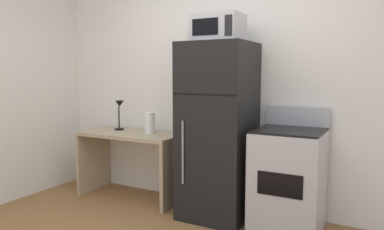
% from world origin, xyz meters
% --- Properties ---
extents(wall_back_white, '(5.00, 0.10, 2.60)m').
position_xyz_m(wall_back_white, '(0.00, 1.70, 1.30)').
color(wall_back_white, white).
rests_on(wall_back_white, ground).
extents(desk, '(1.20, 0.55, 0.75)m').
position_xyz_m(desk, '(-1.06, 1.36, 0.53)').
color(desk, tan).
rests_on(desk, ground).
extents(desk_lamp, '(0.14, 0.12, 0.35)m').
position_xyz_m(desk_lamp, '(-1.29, 1.43, 0.99)').
color(desk_lamp, black).
rests_on(desk_lamp, desk).
extents(paper_towel_roll, '(0.11, 0.11, 0.24)m').
position_xyz_m(paper_towel_roll, '(-0.83, 1.40, 0.87)').
color(paper_towel_roll, white).
rests_on(paper_towel_roll, desk).
extents(refrigerator, '(0.65, 0.66, 1.71)m').
position_xyz_m(refrigerator, '(0.04, 1.31, 0.85)').
color(refrigerator, black).
rests_on(refrigerator, ground).
extents(microwave, '(0.46, 0.35, 0.26)m').
position_xyz_m(microwave, '(0.04, 1.29, 1.84)').
color(microwave, '#B7B7BC').
rests_on(microwave, refrigerator).
extents(oven_range, '(0.60, 0.61, 1.10)m').
position_xyz_m(oven_range, '(0.73, 1.33, 0.47)').
color(oven_range, '#B7B7BC').
rests_on(oven_range, ground).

